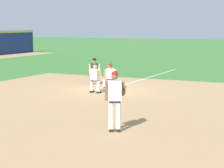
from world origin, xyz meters
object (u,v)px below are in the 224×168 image
baseball (114,101)px  baserunner (95,76)px  first_base_bag (108,89)px  umpire (94,70)px  pitcher (115,97)px  first_baseman (111,75)px

baseball → baserunner: baserunner is taller
first_base_bag → baseball: size_ratio=5.14×
umpire → pitcher: bearing=-148.9°
baseball → pitcher: 5.24m
first_base_bag → baseball: 3.45m
baseball → umpire: umpire is taller
pitcher → first_baseman: (7.91, 3.95, -0.33)m
pitcher → first_baseman: pitcher is taller
baserunner → first_base_bag: bearing=-7.3°
pitcher → umpire: (9.14, 5.52, -0.27)m
baserunner → umpire: size_ratio=1.00×
first_base_bag → baserunner: size_ratio=0.26×
pitcher → first_base_bag: bearing=27.4°
pitcher → umpire: 10.68m
first_base_bag → first_baseman: bearing=-0.1°
pitcher → baserunner: (6.49, 4.09, -0.27)m
first_baseman → baserunner: baserunner is taller
baseball → first_base_bag: bearing=29.8°
baseball → umpire: (4.51, 3.28, 0.76)m
baserunner → baseball: bearing=-135.1°
first_base_bag → baserunner: bearing=172.7°
baserunner → umpire: same height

